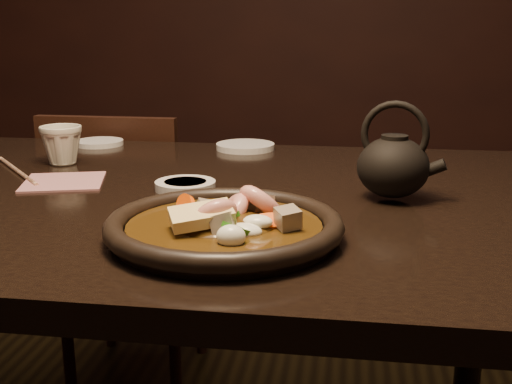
# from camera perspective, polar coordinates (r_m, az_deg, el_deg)

# --- Properties ---
(table) EXTENTS (1.60, 0.90, 0.75)m
(table) POSITION_cam_1_polar(r_m,az_deg,el_deg) (1.16, -13.96, -3.31)
(table) COLOR black
(table) RESTS_ON floor
(chair) EXTENTS (0.38, 0.38, 0.80)m
(chair) POSITION_cam_1_polar(r_m,az_deg,el_deg) (1.81, -11.40, -4.46)
(chair) COLOR black
(chair) RESTS_ON floor
(plate) EXTENTS (0.31, 0.31, 0.03)m
(plate) POSITION_cam_1_polar(r_m,az_deg,el_deg) (0.84, -2.83, -3.16)
(plate) COLOR black
(plate) RESTS_ON table
(stirfry) EXTENTS (0.19, 0.18, 0.07)m
(stirfry) POSITION_cam_1_polar(r_m,az_deg,el_deg) (0.83, -2.73, -2.69)
(stirfry) COLOR #352009
(stirfry) RESTS_ON plate
(soy_dish) EXTENTS (0.10, 0.10, 0.01)m
(soy_dish) POSITION_cam_1_polar(r_m,az_deg,el_deg) (1.09, -6.30, 0.59)
(soy_dish) COLOR silver
(soy_dish) RESTS_ON table
(saucer_left) EXTENTS (0.11, 0.11, 0.01)m
(saucer_left) POSITION_cam_1_polar(r_m,az_deg,el_deg) (1.54, -13.77, 4.28)
(saucer_left) COLOR silver
(saucer_left) RESTS_ON table
(saucer_right) EXTENTS (0.13, 0.13, 0.01)m
(saucer_right) POSITION_cam_1_polar(r_m,az_deg,el_deg) (1.44, -0.95, 4.07)
(saucer_right) COLOR silver
(saucer_right) RESTS_ON table
(tea_cup) EXTENTS (0.10, 0.09, 0.08)m
(tea_cup) POSITION_cam_1_polar(r_m,az_deg,el_deg) (1.34, -16.90, 4.13)
(tea_cup) COLOR beige
(tea_cup) RESTS_ON table
(chopsticks) EXTENTS (0.19, 0.21, 0.01)m
(chopsticks) POSITION_cam_1_polar(r_m,az_deg,el_deg) (1.29, -20.47, 1.78)
(chopsticks) COLOR tan
(chopsticks) RESTS_ON table
(napkin) EXTENTS (0.17, 0.17, 0.00)m
(napkin) POSITION_cam_1_polar(r_m,az_deg,el_deg) (1.18, -16.72, 0.88)
(napkin) COLOR #9A5F63
(napkin) RESTS_ON table
(teapot) EXTENTS (0.14, 0.11, 0.15)m
(teapot) POSITION_cam_1_polar(r_m,az_deg,el_deg) (1.04, 12.14, 2.47)
(teapot) COLOR black
(teapot) RESTS_ON table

